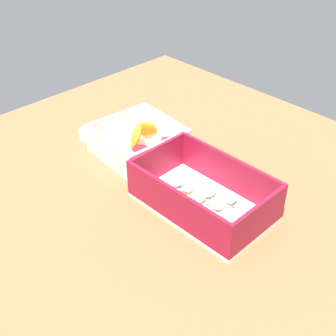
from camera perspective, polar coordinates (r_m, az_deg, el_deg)
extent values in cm
cube|color=brown|center=(81.62, -1.04, -1.27)|extent=(80.00, 80.00, 2.00)
cube|color=white|center=(73.78, 4.36, -4.72)|extent=(21.64, 13.27, 0.60)
cube|color=maroon|center=(66.93, 11.23, -6.49)|extent=(0.67, 13.15, 6.32)
cube|color=maroon|center=(77.43, -1.31, 0.79)|extent=(0.67, 13.15, 6.32)
cube|color=maroon|center=(67.98, 0.95, -4.89)|extent=(20.37, 0.71, 6.32)
cube|color=maroon|center=(75.59, 7.65, -0.53)|extent=(20.37, 0.71, 6.32)
ellipsoid|color=beige|center=(73.83, 7.91, -3.83)|extent=(2.70, 2.89, 1.19)
ellipsoid|color=beige|center=(75.45, 2.43, -2.39)|extent=(3.17, 3.25, 1.34)
ellipsoid|color=beige|center=(73.40, 4.00, -3.77)|extent=(1.78, 2.50, 1.24)
ellipsoid|color=beige|center=(76.29, 0.90, -1.79)|extent=(3.10, 3.52, 1.46)
ellipsoid|color=beige|center=(74.67, 5.26, -3.01)|extent=(2.18, 2.85, 1.31)
ellipsoid|color=beige|center=(72.00, 11.05, -5.21)|extent=(3.52, 3.46, 1.45)
ellipsoid|color=beige|center=(72.36, 6.17, -4.55)|extent=(3.12, 2.92, 1.28)
ellipsoid|color=beige|center=(69.92, 10.33, -6.64)|extent=(2.66, 3.16, 1.35)
cube|color=red|center=(74.65, -1.08, -2.92)|extent=(4.07, 3.59, 1.68)
cube|color=brown|center=(69.56, 3.51, -6.59)|extent=(3.78, 3.78, 1.30)
cube|color=brown|center=(72.71, 1.29, -4.16)|extent=(3.51, 3.81, 1.65)
cube|color=#387A33|center=(74.34, 8.33, -4.29)|extent=(0.60, 0.40, 0.20)
cube|color=#387A33|center=(73.42, 8.17, -4.86)|extent=(0.60, 0.40, 0.20)
cube|color=#387A33|center=(75.21, 4.23, -3.42)|extent=(0.60, 0.40, 0.20)
cube|color=#387A33|center=(73.22, 5.04, -4.72)|extent=(0.60, 0.40, 0.20)
cube|color=#387A33|center=(73.07, 10.45, -5.37)|extent=(0.60, 0.40, 0.20)
cube|color=white|center=(86.78, -3.70, 2.18)|extent=(15.31, 15.22, 0.60)
cube|color=white|center=(80.73, -0.89, 1.77)|extent=(1.74, 14.12, 4.86)
cube|color=white|center=(90.20, -6.36, 5.44)|extent=(1.74, 14.12, 4.86)
cube|color=white|center=(82.21, -7.55, 2.11)|extent=(13.02, 1.65, 4.86)
cube|color=white|center=(88.84, -0.25, 5.18)|extent=(13.02, 1.65, 4.86)
ellipsoid|color=orange|center=(88.48, -2.66, 4.87)|extent=(4.82, 4.59, 4.32)
ellipsoid|color=orange|center=(85.40, -4.06, 3.96)|extent=(6.06, 5.83, 5.26)
cube|color=#F4EACC|center=(84.94, -1.86, 2.43)|extent=(3.87, 3.50, 1.90)
cube|color=red|center=(86.13, -0.12, 2.94)|extent=(3.76, 3.81, 1.84)
sphere|color=#562D4C|center=(84.20, -7.02, 1.76)|extent=(1.73, 1.73, 1.73)
sphere|color=#562D4C|center=(85.62, -7.04, 2.37)|extent=(1.68, 1.68, 1.68)
sphere|color=#562D4C|center=(82.36, -5.81, 0.91)|extent=(1.49, 1.49, 1.49)
cone|color=red|center=(80.55, -4.14, 0.44)|extent=(2.74, 2.74, 2.19)
cone|color=red|center=(82.97, -3.73, 1.66)|extent=(2.89, 2.89, 2.31)
sphere|color=navy|center=(87.38, -7.39, 2.80)|extent=(0.97, 0.97, 0.97)
sphere|color=navy|center=(85.83, -7.96, 2.10)|extent=(0.99, 0.99, 0.99)
sphere|color=navy|center=(88.45, -7.89, 3.26)|extent=(1.15, 1.15, 1.15)
sphere|color=navy|center=(87.78, -8.73, 2.92)|extent=(1.18, 1.18, 1.18)
sphere|color=navy|center=(87.08, -6.58, 2.72)|extent=(0.93, 0.93, 0.93)
cylinder|color=white|center=(92.30, -9.85, 4.30)|extent=(4.12, 4.12, 1.71)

